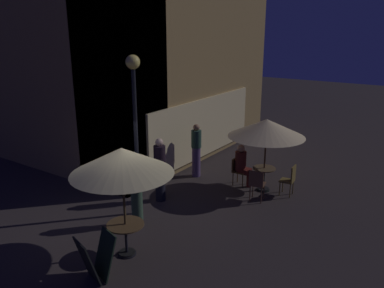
% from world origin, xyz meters
% --- Properties ---
extents(ground_plane, '(60.00, 60.00, 0.00)m').
position_xyz_m(ground_plane, '(0.00, 0.00, 0.00)').
color(ground_plane, '#2D2626').
extents(cafe_building, '(8.98, 6.95, 9.91)m').
position_xyz_m(cafe_building, '(4.54, 3.20, 4.95)').
color(cafe_building, olive).
rests_on(cafe_building, ground).
extents(street_lamp_near_corner, '(0.35, 0.35, 4.10)m').
position_xyz_m(street_lamp_near_corner, '(1.04, 0.28, 2.95)').
color(street_lamp_near_corner, black).
rests_on(street_lamp_near_corner, ground).
extents(menu_sandwich_board, '(0.78, 0.72, 0.92)m').
position_xyz_m(menu_sandwich_board, '(-1.53, -0.92, 0.47)').
color(menu_sandwich_board, black).
rests_on(menu_sandwich_board, ground).
extents(cafe_table_0, '(0.68, 0.68, 0.71)m').
position_xyz_m(cafe_table_0, '(4.27, -1.81, 0.50)').
color(cafe_table_0, black).
rests_on(cafe_table_0, ground).
extents(cafe_table_1, '(0.80, 0.80, 0.73)m').
position_xyz_m(cafe_table_1, '(-0.57, -0.80, 0.55)').
color(cafe_table_1, black).
rests_on(cafe_table_1, ground).
extents(patio_umbrella_0, '(2.23, 2.23, 2.19)m').
position_xyz_m(patio_umbrella_0, '(4.27, -1.81, 1.93)').
color(patio_umbrella_0, black).
rests_on(patio_umbrella_0, ground).
extents(patio_umbrella_1, '(2.11, 2.11, 2.41)m').
position_xyz_m(patio_umbrella_1, '(-0.57, -0.80, 2.13)').
color(patio_umbrella_1, black).
rests_on(patio_umbrella_1, ground).
extents(cafe_chair_0, '(0.41, 0.41, 0.92)m').
position_xyz_m(cafe_chair_0, '(4.33, -2.60, 0.55)').
color(cafe_chair_0, brown).
rests_on(cafe_chair_0, ground).
extents(cafe_chair_1, '(0.42, 0.42, 0.85)m').
position_xyz_m(cafe_chair_1, '(4.24, -0.95, 0.52)').
color(cafe_chair_1, '#50361A').
rests_on(cafe_chair_1, ground).
extents(cafe_chair_2, '(0.47, 0.47, 0.93)m').
position_xyz_m(cafe_chair_2, '(3.43, -1.97, 0.57)').
color(cafe_chair_2, brown).
rests_on(cafe_chair_2, ground).
extents(patron_seated_0, '(0.36, 0.54, 1.30)m').
position_xyz_m(patron_seated_0, '(4.24, -1.09, 0.74)').
color(patron_seated_0, '#561915').
rests_on(patron_seated_0, ground).
extents(patron_standing_1, '(0.33, 0.33, 1.82)m').
position_xyz_m(patron_standing_1, '(1.98, 0.31, 0.93)').
color(patron_standing_1, black).
rests_on(patron_standing_1, ground).
extents(patron_standing_2, '(0.33, 0.33, 1.76)m').
position_xyz_m(patron_standing_2, '(4.11, 0.51, 0.89)').
color(patron_standing_2, '#54406B').
rests_on(patron_standing_2, ground).
extents(patron_standing_3, '(0.33, 0.33, 1.66)m').
position_xyz_m(patron_standing_3, '(0.59, -0.07, 0.84)').
color(patron_standing_3, '#354D3A').
rests_on(patron_standing_3, ground).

